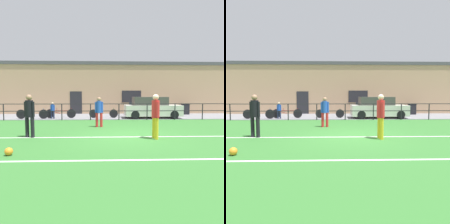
# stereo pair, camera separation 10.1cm
# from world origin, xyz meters

# --- Properties ---
(ground) EXTENTS (60.00, 44.00, 0.04)m
(ground) POSITION_xyz_m (0.00, 0.00, -0.02)
(ground) COLOR #33702D
(field_line_touchline) EXTENTS (36.00, 0.11, 0.00)m
(field_line_touchline) POSITION_xyz_m (0.00, -0.25, 0.00)
(field_line_touchline) COLOR white
(field_line_touchline) RESTS_ON ground
(field_line_hash) EXTENTS (36.00, 0.11, 0.00)m
(field_line_hash) POSITION_xyz_m (0.00, -3.42, 0.00)
(field_line_hash) COLOR white
(field_line_hash) RESTS_ON ground
(pavement_strip) EXTENTS (48.00, 5.00, 0.02)m
(pavement_strip) POSITION_xyz_m (0.00, 8.50, 0.01)
(pavement_strip) COLOR slate
(pavement_strip) RESTS_ON ground
(perimeter_fence) EXTENTS (36.07, 0.07, 1.15)m
(perimeter_fence) POSITION_xyz_m (0.00, 6.00, 0.75)
(perimeter_fence) COLOR black
(perimeter_fence) RESTS_ON ground
(clubhouse_facade) EXTENTS (28.00, 2.56, 4.87)m
(clubhouse_facade) POSITION_xyz_m (-0.00, 12.20, 2.44)
(clubhouse_facade) COLOR tan
(clubhouse_facade) RESTS_ON ground
(player_goalkeeper) EXTENTS (0.46, 0.31, 1.76)m
(player_goalkeeper) POSITION_xyz_m (-4.11, -0.16, 1.00)
(player_goalkeeper) COLOR black
(player_goalkeeper) RESTS_ON ground
(player_striker) EXTENTS (0.31, 0.48, 1.76)m
(player_striker) POSITION_xyz_m (0.97, -0.64, 1.00)
(player_striker) COLOR gold
(player_striker) RESTS_ON ground
(player_winger) EXTENTS (0.45, 0.29, 1.63)m
(player_winger) POSITION_xyz_m (-1.33, 2.62, 0.93)
(player_winger) COLOR red
(player_winger) RESTS_ON ground
(soccer_ball_match) EXTENTS (0.23, 0.23, 0.23)m
(soccer_ball_match) POSITION_xyz_m (-3.80, -2.85, 0.11)
(soccer_ball_match) COLOR orange
(soccer_ball_match) RESTS_ON ground
(spectator_child) EXTENTS (0.33, 0.21, 1.21)m
(spectator_child) POSITION_xyz_m (-4.83, 6.82, 0.70)
(spectator_child) COLOR #232D4C
(spectator_child) RESTS_ON pavement_strip
(parked_car_red) EXTENTS (4.21, 1.86, 1.59)m
(parked_car_red) POSITION_xyz_m (2.58, 7.12, 0.77)
(parked_car_red) COLOR silver
(parked_car_red) RESTS_ON pavement_strip
(bicycle_parked_0) EXTENTS (2.30, 0.04, 0.77)m
(bicycle_parked_0) POSITION_xyz_m (-6.28, 6.71, 0.38)
(bicycle_parked_0) COLOR black
(bicycle_parked_0) RESTS_ON pavement_strip
(bicycle_parked_1) EXTENTS (2.27, 0.04, 0.77)m
(bicycle_parked_1) POSITION_xyz_m (-4.33, 7.20, 0.37)
(bicycle_parked_1) COLOR black
(bicycle_parked_1) RESTS_ON pavement_strip
(bicycle_parked_2) EXTENTS (2.18, 0.04, 0.74)m
(bicycle_parked_2) POSITION_xyz_m (-1.09, 7.20, 0.36)
(bicycle_parked_2) COLOR black
(bicycle_parked_2) RESTS_ON pavement_strip
(trash_bin_0) EXTENTS (0.55, 0.47, 1.09)m
(trash_bin_0) POSITION_xyz_m (1.48, 9.90, 0.57)
(trash_bin_0) COLOR #33383D
(trash_bin_0) RESTS_ON pavement_strip
(trash_bin_1) EXTENTS (0.63, 0.53, 0.98)m
(trash_bin_1) POSITION_xyz_m (6.30, 9.98, 0.51)
(trash_bin_1) COLOR black
(trash_bin_1) RESTS_ON pavement_strip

